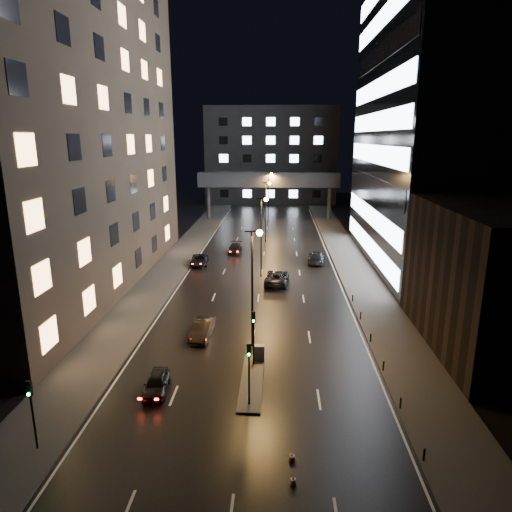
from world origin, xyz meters
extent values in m
plane|color=black|center=(0.00, 40.00, 0.00)|extent=(160.00, 160.00, 0.00)
cube|color=#383533|center=(-12.50, 35.00, 0.07)|extent=(5.00, 110.00, 0.15)
cube|color=#383533|center=(12.50, 35.00, 0.07)|extent=(5.00, 110.00, 0.15)
cube|color=#2D2319|center=(-22.50, 24.00, 20.00)|extent=(15.00, 48.00, 40.00)
cube|color=black|center=(20.00, 9.00, 6.00)|extent=(10.00, 18.00, 12.00)
cube|color=black|center=(25.00, 36.00, 22.50)|extent=(20.00, 36.00, 45.00)
cube|color=#333335|center=(0.00, 98.00, 12.50)|extent=(34.00, 14.00, 25.00)
cube|color=#333335|center=(0.00, 70.00, 8.50)|extent=(30.00, 3.00, 3.00)
cylinder|color=#333335|center=(-13.00, 70.00, 3.50)|extent=(0.80, 0.80, 7.00)
cylinder|color=#333335|center=(13.00, 70.00, 3.50)|extent=(0.80, 0.80, 7.00)
cube|color=#383533|center=(0.30, 2.00, 0.07)|extent=(1.60, 8.00, 0.15)
cylinder|color=black|center=(0.30, 4.50, 1.90)|extent=(0.12, 0.12, 3.50)
cube|color=black|center=(0.30, 4.50, 4.10)|extent=(0.28, 0.22, 0.90)
sphere|color=#0CFF33|center=(0.30, 4.36, 3.82)|extent=(0.18, 0.18, 0.18)
cylinder|color=black|center=(0.30, -1.00, 1.90)|extent=(0.12, 0.12, 3.50)
cube|color=black|center=(0.30, -1.00, 4.10)|extent=(0.28, 0.22, 0.90)
sphere|color=#0CFF33|center=(0.30, -1.14, 3.82)|extent=(0.18, 0.18, 0.18)
cylinder|color=black|center=(-11.50, -6.00, 1.75)|extent=(0.12, 0.12, 3.50)
cube|color=black|center=(-11.50, -6.00, 3.95)|extent=(0.28, 0.22, 0.90)
sphere|color=#0CFF33|center=(-11.50, -6.14, 3.67)|extent=(0.18, 0.18, 0.18)
cylinder|color=black|center=(10.20, -6.00, 0.45)|extent=(0.12, 0.12, 0.90)
cylinder|color=black|center=(10.20, -1.00, 0.45)|extent=(0.12, 0.12, 0.90)
cylinder|color=black|center=(10.20, 4.00, 0.45)|extent=(0.12, 0.12, 0.90)
cylinder|color=black|center=(10.20, 9.00, 0.45)|extent=(0.12, 0.12, 0.90)
cylinder|color=black|center=(10.20, 14.00, 0.45)|extent=(0.12, 0.12, 0.90)
cylinder|color=black|center=(10.20, 19.00, 0.45)|extent=(0.12, 0.12, 0.90)
cylinder|color=black|center=(0.00, 8.00, 5.00)|extent=(0.18, 0.18, 10.00)
cylinder|color=black|center=(0.00, 8.00, 10.00)|extent=(1.20, 0.12, 0.12)
sphere|color=#FF9E38|center=(0.60, 8.00, 9.90)|extent=(0.50, 0.50, 0.50)
cylinder|color=black|center=(0.00, 28.00, 5.00)|extent=(0.18, 0.18, 10.00)
cylinder|color=black|center=(0.00, 28.00, 10.00)|extent=(1.20, 0.12, 0.12)
sphere|color=#FF9E38|center=(0.60, 28.00, 9.90)|extent=(0.50, 0.50, 0.50)
cylinder|color=black|center=(0.00, 48.00, 5.00)|extent=(0.18, 0.18, 10.00)
cylinder|color=black|center=(0.00, 48.00, 10.00)|extent=(1.20, 0.12, 0.12)
sphere|color=#FF9E38|center=(0.60, 48.00, 9.90)|extent=(0.50, 0.50, 0.50)
cylinder|color=black|center=(0.00, 68.00, 5.00)|extent=(0.18, 0.18, 10.00)
cylinder|color=black|center=(0.00, 68.00, 10.00)|extent=(1.20, 0.12, 0.12)
sphere|color=#FF9E38|center=(0.60, 68.00, 9.90)|extent=(0.50, 0.50, 0.50)
imported|color=black|center=(-6.30, 0.45, 0.66)|extent=(1.89, 4.00, 1.32)
imported|color=black|center=(-4.57, 9.57, 0.75)|extent=(1.85, 4.66, 1.51)
imported|color=black|center=(-8.82, 33.09, 0.69)|extent=(2.64, 5.11, 1.38)
imported|color=black|center=(-4.45, 40.12, 0.70)|extent=(1.98, 4.82, 1.39)
imported|color=black|center=(2.04, 25.29, 0.81)|extent=(3.20, 6.03, 1.61)
imported|color=black|center=(7.58, 35.11, 0.80)|extent=(2.93, 5.77, 1.60)
cube|color=#4F4F52|center=(0.70, 5.18, 0.78)|extent=(0.85, 0.55, 1.27)
cone|color=#DE5A0B|center=(3.00, -6.15, 0.23)|extent=(0.41, 0.41, 0.46)
cone|color=orange|center=(3.00, -8.00, 0.27)|extent=(0.49, 0.49, 0.55)
camera|label=1|loc=(2.05, -27.74, 17.35)|focal=32.00mm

